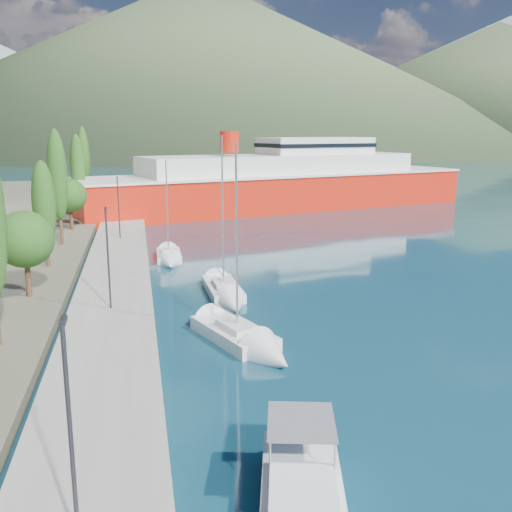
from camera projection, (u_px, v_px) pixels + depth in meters
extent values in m
plane|color=#103A4D|center=(167.00, 178.00, 137.94)|extent=(1400.00, 1400.00, 0.00)
cube|color=gray|center=(117.00, 267.00, 46.19)|extent=(5.00, 88.00, 0.80)
cone|color=slate|center=(207.00, 63.00, 670.04)|extent=(760.00, 760.00, 180.00)
cone|color=slate|center=(505.00, 80.00, 665.66)|extent=(640.00, 640.00, 140.00)
cone|color=#3E5132|center=(200.00, 64.00, 401.31)|extent=(480.00, 480.00, 115.00)
cone|color=#3E5132|center=(495.00, 85.00, 428.76)|extent=(420.00, 420.00, 90.00)
cylinder|color=#47301E|center=(28.00, 279.00, 36.76)|extent=(0.36, 0.36, 2.30)
sphere|color=#244E18|center=(25.00, 239.00, 36.19)|extent=(3.67, 3.67, 3.67)
cylinder|color=#47301E|center=(48.00, 255.00, 45.05)|extent=(0.30, 0.30, 1.84)
ellipsoid|color=#244E18|center=(44.00, 202.00, 44.15)|extent=(1.80, 1.80, 6.51)
cylinder|color=#47301E|center=(62.00, 232.00, 53.59)|extent=(0.30, 0.30, 2.36)
ellipsoid|color=#244E18|center=(57.00, 175.00, 52.44)|extent=(1.80, 1.80, 8.36)
cylinder|color=#47301E|center=(71.00, 219.00, 61.91)|extent=(0.36, 0.36, 2.26)
sphere|color=#244E18|center=(70.00, 195.00, 61.35)|extent=(3.61, 3.61, 3.61)
cylinder|color=#47301E|center=(80.00, 207.00, 71.92)|extent=(0.30, 0.30, 2.23)
ellipsoid|color=#244E18|center=(78.00, 166.00, 70.83)|extent=(1.80, 1.80, 7.92)
cylinder|color=#47301E|center=(86.00, 198.00, 80.56)|extent=(0.30, 0.30, 2.45)
ellipsoid|color=#244E18|center=(83.00, 158.00, 79.36)|extent=(1.80, 1.80, 8.69)
cylinder|color=#2D2D33|center=(71.00, 441.00, 13.90)|extent=(0.12, 0.12, 6.00)
cube|color=#2D2D33|center=(63.00, 320.00, 13.49)|extent=(0.15, 0.50, 0.12)
cylinder|color=#2D2D33|center=(108.00, 259.00, 33.56)|extent=(0.12, 0.12, 6.00)
cube|color=#2D2D33|center=(106.00, 208.00, 33.16)|extent=(0.15, 0.50, 0.12)
cylinder|color=#2D2D33|center=(119.00, 208.00, 55.78)|extent=(0.12, 0.12, 6.00)
cube|color=#2D2D33|center=(117.00, 177.00, 55.37)|extent=(0.15, 0.50, 0.12)
cube|color=silver|center=(302.00, 501.00, 16.56)|extent=(3.78, 6.38, 1.00)
cube|color=silver|center=(303.00, 497.00, 15.71)|extent=(2.56, 3.30, 0.36)
cube|color=slate|center=(301.00, 421.00, 17.77)|extent=(2.64, 2.92, 0.09)
cube|color=silver|center=(234.00, 335.00, 31.21)|extent=(4.32, 6.35, 0.94)
cube|color=silver|center=(237.00, 326.00, 30.75)|extent=(2.18, 2.71, 0.37)
cylinder|color=silver|center=(237.00, 239.00, 29.72)|extent=(0.12, 0.12, 9.94)
cone|color=silver|center=(272.00, 358.00, 28.10)|extent=(3.22, 3.41, 2.41)
cube|color=silver|center=(223.00, 290.00, 40.15)|extent=(2.32, 6.01, 0.84)
cube|color=silver|center=(224.00, 284.00, 39.65)|extent=(1.36, 2.42, 0.33)
cylinder|color=silver|center=(223.00, 213.00, 38.58)|extent=(0.12, 0.12, 10.27)
cone|color=silver|center=(233.00, 306.00, 36.53)|extent=(2.23, 2.84, 2.15)
cube|color=silver|center=(169.00, 256.00, 50.95)|extent=(2.17, 4.79, 0.81)
cube|color=silver|center=(169.00, 251.00, 50.53)|extent=(1.29, 1.92, 0.32)
cylinder|color=silver|center=(167.00, 207.00, 49.69)|extent=(0.12, 0.12, 8.14)
cone|color=silver|center=(170.00, 264.00, 48.03)|extent=(2.12, 2.26, 2.08)
cube|color=red|center=(280.00, 193.00, 83.80)|extent=(60.05, 28.22, 5.70)
cube|color=silver|center=(280.00, 174.00, 83.19)|extent=(60.55, 28.69, 0.31)
cube|color=silver|center=(280.00, 165.00, 82.93)|extent=(41.91, 21.11, 3.05)
cube|color=silver|center=(316.00, 146.00, 85.14)|extent=(17.98, 11.89, 2.44)
cylinder|color=red|center=(229.00, 142.00, 78.45)|extent=(2.64, 2.64, 2.85)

